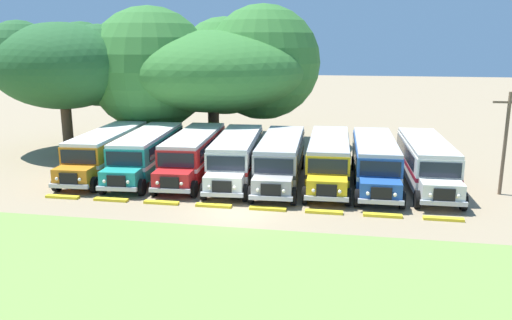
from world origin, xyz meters
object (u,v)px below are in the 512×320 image
(parked_bus_slot_1, at_px, (147,151))
(parked_bus_slot_7, at_px, (426,160))
(parked_bus_slot_5, at_px, (329,158))
(secondary_tree, at_px, (68,63))
(parked_bus_slot_3, at_px, (237,155))
(parked_bus_slot_6, at_px, (375,159))
(parked_bus_slot_4, at_px, (281,157))
(utility_pole, at_px, (505,140))
(broad_shade_tree, at_px, (211,68))
(parked_bus_slot_0, at_px, (107,150))
(parked_bus_slot_2, at_px, (194,152))

(parked_bus_slot_1, relative_size, parked_bus_slot_7, 1.01)
(parked_bus_slot_5, bearing_deg, secondary_tree, -106.75)
(parked_bus_slot_3, height_order, parked_bus_slot_6, same)
(parked_bus_slot_4, bearing_deg, parked_bus_slot_3, -94.76)
(parked_bus_slot_7, relative_size, utility_pole, 1.79)
(parked_bus_slot_5, height_order, parked_bus_slot_6, same)
(parked_bus_slot_1, distance_m, utility_pole, 22.47)
(parked_bus_slot_4, distance_m, parked_bus_slot_5, 3.09)
(broad_shade_tree, xyz_separation_m, utility_pole, (20.69, -11.38, -3.36))
(parked_bus_slot_6, bearing_deg, parked_bus_slot_0, -90.37)
(parked_bus_slot_1, bearing_deg, parked_bus_slot_6, 86.80)
(parked_bus_slot_3, bearing_deg, utility_pole, 83.05)
(broad_shade_tree, bearing_deg, parked_bus_slot_4, -55.14)
(parked_bus_slot_7, height_order, secondary_tree, secondary_tree)
(parked_bus_slot_3, xyz_separation_m, broad_shade_tree, (-4.52, 10.59, 5.06))
(parked_bus_slot_3, bearing_deg, parked_bus_slot_6, 87.50)
(parked_bus_slot_6, relative_size, secondary_tree, 0.93)
(parked_bus_slot_7, bearing_deg, parked_bus_slot_0, -90.09)
(parked_bus_slot_5, xyz_separation_m, parked_bus_slot_7, (6.06, 0.29, 0.00))
(parked_bus_slot_1, height_order, parked_bus_slot_6, same)
(parked_bus_slot_6, height_order, utility_pole, utility_pole)
(parked_bus_slot_3, bearing_deg, parked_bus_slot_0, -94.43)
(parked_bus_slot_7, distance_m, broad_shade_tree, 20.02)
(parked_bus_slot_2, distance_m, broad_shade_tree, 11.60)
(parked_bus_slot_3, relative_size, parked_bus_slot_4, 1.01)
(parked_bus_slot_3, relative_size, parked_bus_slot_7, 1.01)
(parked_bus_slot_6, bearing_deg, parked_bus_slot_5, -91.91)
(parked_bus_slot_0, xyz_separation_m, secondary_tree, (-6.01, 6.13, 5.55))
(parked_bus_slot_2, bearing_deg, utility_pole, 83.65)
(parked_bus_slot_5, relative_size, secondary_tree, 0.93)
(parked_bus_slot_6, relative_size, broad_shade_tree, 0.58)
(parked_bus_slot_1, xyz_separation_m, secondary_tree, (-8.93, 6.15, 5.55))
(parked_bus_slot_5, bearing_deg, parked_bus_slot_2, -90.94)
(broad_shade_tree, distance_m, secondary_tree, 11.52)
(secondary_tree, distance_m, utility_pole, 32.32)
(parked_bus_slot_1, relative_size, broad_shade_tree, 0.58)
(parked_bus_slot_0, distance_m, parked_bus_slot_2, 6.13)
(parked_bus_slot_5, bearing_deg, parked_bus_slot_4, -83.11)
(parked_bus_slot_0, relative_size, parked_bus_slot_4, 1.00)
(parked_bus_slot_7, xyz_separation_m, utility_pole, (4.10, -1.38, 1.70))
(parked_bus_slot_3, distance_m, parked_bus_slot_6, 8.90)
(parked_bus_slot_0, bearing_deg, parked_bus_slot_3, 86.31)
(parked_bus_slot_4, xyz_separation_m, parked_bus_slot_6, (5.94, 0.39, 0.00))
(utility_pole, bearing_deg, parked_bus_slot_5, 173.86)
(parked_bus_slot_5, xyz_separation_m, parked_bus_slot_6, (2.89, -0.04, 0.00))
(parked_bus_slot_7, relative_size, broad_shade_tree, 0.58)
(parked_bus_slot_1, distance_m, parked_bus_slot_4, 9.18)
(parked_bus_slot_1, distance_m, parked_bus_slot_3, 6.22)
(parked_bus_slot_1, distance_m, parked_bus_slot_7, 18.30)
(parked_bus_slot_0, relative_size, parked_bus_slot_6, 1.01)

